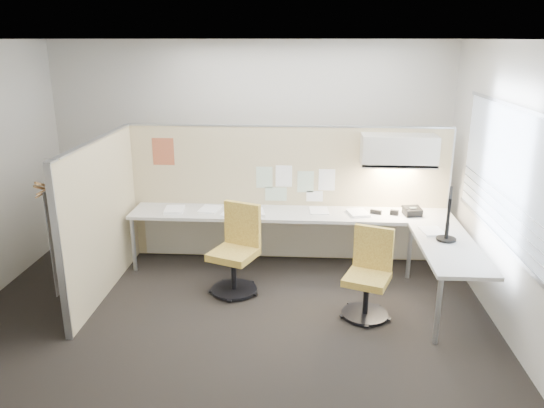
# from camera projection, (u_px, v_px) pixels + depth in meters

# --- Properties ---
(floor) EXTENTS (5.50, 4.50, 0.01)m
(floor) POSITION_uv_depth(u_px,v_px,m) (230.00, 314.00, 5.66)
(floor) COLOR black
(floor) RESTS_ON ground
(ceiling) EXTENTS (5.50, 4.50, 0.01)m
(ceiling) POSITION_uv_depth(u_px,v_px,m) (223.00, 39.00, 4.82)
(ceiling) COLOR white
(ceiling) RESTS_ON wall_back
(wall_back) EXTENTS (5.50, 0.02, 2.80)m
(wall_back) POSITION_uv_depth(u_px,v_px,m) (250.00, 144.00, 7.38)
(wall_back) COLOR beige
(wall_back) RESTS_ON ground
(wall_front) EXTENTS (5.50, 0.02, 2.80)m
(wall_front) POSITION_uv_depth(u_px,v_px,m) (171.00, 291.00, 3.10)
(wall_front) COLOR beige
(wall_front) RESTS_ON ground
(wall_right) EXTENTS (0.02, 4.50, 2.80)m
(wall_right) POSITION_uv_depth(u_px,v_px,m) (511.00, 192.00, 5.07)
(wall_right) COLOR beige
(wall_right) RESTS_ON ground
(window_pane) EXTENTS (0.01, 2.80, 1.30)m
(window_pane) POSITION_uv_depth(u_px,v_px,m) (511.00, 177.00, 5.03)
(window_pane) COLOR #939DAB
(window_pane) RESTS_ON wall_right
(partition_back) EXTENTS (4.10, 0.06, 1.75)m
(partition_back) POSITION_uv_depth(u_px,v_px,m) (288.00, 194.00, 6.89)
(partition_back) COLOR #CBBB8D
(partition_back) RESTS_ON floor
(partition_left) EXTENTS (0.06, 2.20, 1.75)m
(partition_left) POSITION_uv_depth(u_px,v_px,m) (102.00, 218.00, 5.96)
(partition_left) COLOR #CBBB8D
(partition_left) RESTS_ON floor
(desk) EXTENTS (4.00, 2.07, 0.73)m
(desk) POSITION_uv_depth(u_px,v_px,m) (317.00, 227.00, 6.49)
(desk) COLOR beige
(desk) RESTS_ON floor
(overhead_bin) EXTENTS (0.90, 0.36, 0.38)m
(overhead_bin) POSITION_uv_depth(u_px,v_px,m) (399.00, 150.00, 6.41)
(overhead_bin) COLOR beige
(overhead_bin) RESTS_ON partition_back
(task_light_strip) EXTENTS (0.60, 0.06, 0.02)m
(task_light_strip) POSITION_uv_depth(u_px,v_px,m) (397.00, 167.00, 6.48)
(task_light_strip) COLOR #FFEABF
(task_light_strip) RESTS_ON overhead_bin
(pinned_papers) EXTENTS (1.01, 0.00, 0.47)m
(pinned_papers) POSITION_uv_depth(u_px,v_px,m) (294.00, 183.00, 6.80)
(pinned_papers) COLOR #8CBF8C
(pinned_papers) RESTS_ON partition_back
(poster) EXTENTS (0.28, 0.00, 0.35)m
(poster) POSITION_uv_depth(u_px,v_px,m) (163.00, 152.00, 6.79)
(poster) COLOR #FD5820
(poster) RESTS_ON partition_back
(chair_left) EXTENTS (0.61, 0.63, 1.01)m
(chair_left) POSITION_uv_depth(u_px,v_px,m) (237.00, 252.00, 6.06)
(chair_left) COLOR black
(chair_left) RESTS_ON floor
(chair_right) EXTENTS (0.56, 0.57, 0.93)m
(chair_right) POSITION_uv_depth(u_px,v_px,m) (369.00, 276.00, 5.53)
(chair_right) COLOR black
(chair_right) RESTS_ON floor
(monitor) EXTENTS (0.21, 0.50, 0.54)m
(monitor) POSITION_uv_depth(u_px,v_px,m) (449.00, 213.00, 5.61)
(monitor) COLOR black
(monitor) RESTS_ON desk
(phone) EXTENTS (0.24, 0.23, 0.12)m
(phone) POSITION_uv_depth(u_px,v_px,m) (412.00, 211.00, 6.49)
(phone) COLOR black
(phone) RESTS_ON desk
(stapler) EXTENTS (0.14, 0.09, 0.05)m
(stapler) POSITION_uv_depth(u_px,v_px,m) (376.00, 212.00, 6.55)
(stapler) COLOR black
(stapler) RESTS_ON desk
(tape_dispenser) EXTENTS (0.11, 0.09, 0.06)m
(tape_dispenser) POSITION_uv_depth(u_px,v_px,m) (394.00, 213.00, 6.51)
(tape_dispenser) COLOR black
(tape_dispenser) RESTS_ON desk
(coat_hook) EXTENTS (0.18, 0.44, 1.34)m
(coat_hook) POSITION_uv_depth(u_px,v_px,m) (48.00, 197.00, 4.85)
(coat_hook) COLOR silver
(coat_hook) RESTS_ON partition_left
(paper_stack_0) EXTENTS (0.26, 0.32, 0.04)m
(paper_stack_0) POSITION_uv_depth(u_px,v_px,m) (174.00, 210.00, 6.65)
(paper_stack_0) COLOR white
(paper_stack_0) RESTS_ON desk
(paper_stack_1) EXTENTS (0.28, 0.33, 0.02)m
(paper_stack_1) POSITION_uv_depth(u_px,v_px,m) (210.00, 209.00, 6.70)
(paper_stack_1) COLOR white
(paper_stack_1) RESTS_ON desk
(paper_stack_2) EXTENTS (0.28, 0.34, 0.05)m
(paper_stack_2) POSITION_uv_depth(u_px,v_px,m) (255.00, 213.00, 6.51)
(paper_stack_2) COLOR white
(paper_stack_2) RESTS_ON desk
(paper_stack_3) EXTENTS (0.25, 0.32, 0.01)m
(paper_stack_3) POSITION_uv_depth(u_px,v_px,m) (319.00, 211.00, 6.65)
(paper_stack_3) COLOR white
(paper_stack_3) RESTS_ON desk
(paper_stack_4) EXTENTS (0.29, 0.35, 0.03)m
(paper_stack_4) POSITION_uv_depth(u_px,v_px,m) (358.00, 213.00, 6.54)
(paper_stack_4) COLOR white
(paper_stack_4) RESTS_ON desk
(paper_stack_5) EXTENTS (0.27, 0.33, 0.02)m
(paper_stack_5) POSITION_uv_depth(u_px,v_px,m) (432.00, 231.00, 5.95)
(paper_stack_5) COLOR white
(paper_stack_5) RESTS_ON desk
(paper_stack_6) EXTENTS (0.27, 0.33, 0.02)m
(paper_stack_6) POSITION_uv_depth(u_px,v_px,m) (232.00, 213.00, 6.57)
(paper_stack_6) COLOR white
(paper_stack_6) RESTS_ON desk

